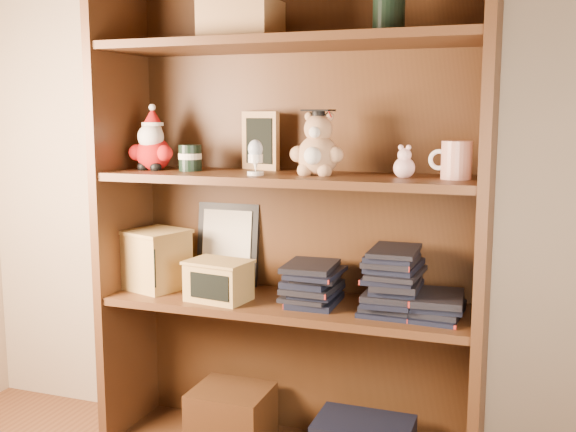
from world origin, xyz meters
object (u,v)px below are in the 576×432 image
Objects in this scene: teacher_mug at (456,160)px; treats_box at (156,259)px; grad_teddy_bear at (318,150)px; bookcase at (293,227)px.

treats_box is (-0.97, -0.00, -0.35)m from teacher_mug.
treats_box is at bearing -179.95° from teacher_mug.
grad_teddy_bear is at bearing -0.53° from treats_box.
teacher_mug is (0.40, 0.01, -0.02)m from grad_teddy_bear.
teacher_mug is (0.50, -0.05, 0.22)m from bookcase.
grad_teddy_bear is 0.88× the size of treats_box.
teacher_mug is 0.53× the size of treats_box.
bookcase is 7.01× the size of treats_box.
treats_box is (-0.56, 0.01, -0.38)m from grad_teddy_bear.
grad_teddy_bear is 0.68m from treats_box.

